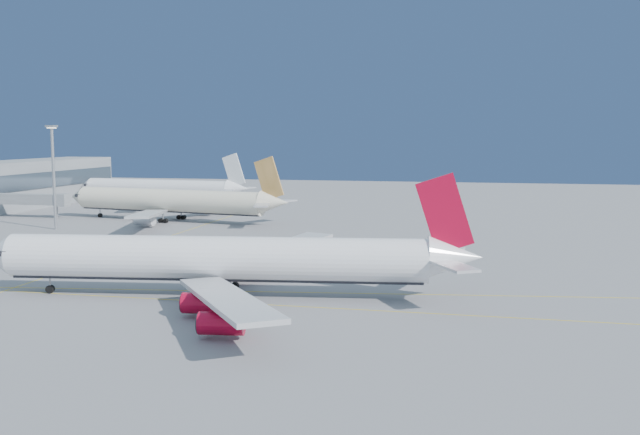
% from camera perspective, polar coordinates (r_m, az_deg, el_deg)
% --- Properties ---
extents(ground, '(500.00, 500.00, 0.00)m').
position_cam_1_polar(ground, '(112.92, -2.80, -5.32)').
color(ground, slate).
rests_on(ground, ground).
extents(jet_bridge, '(23.60, 3.60, 6.90)m').
position_cam_1_polar(jet_bridge, '(217.10, -21.93, 1.35)').
color(jet_bridge, gray).
rests_on(jet_bridge, ground).
extents(taxiway_lines, '(118.86, 140.00, 0.02)m').
position_cam_1_polar(taxiway_lines, '(123.34, -8.66, -4.36)').
color(taxiway_lines, '#D6B80B').
rests_on(taxiway_lines, ground).
extents(airliner_virgin, '(73.72, 65.74, 18.20)m').
position_cam_1_polar(airliner_virgin, '(103.89, -7.51, -3.34)').
color(airliner_virgin, white).
rests_on(airliner_virgin, ground).
extents(airliner_etihad, '(68.76, 62.85, 17.99)m').
position_cam_1_polar(airliner_etihad, '(197.05, -11.65, 1.29)').
color(airliner_etihad, beige).
rests_on(airliner_etihad, ground).
extents(airliner_third, '(65.36, 59.85, 17.53)m').
position_cam_1_polar(airliner_third, '(245.76, -12.58, 2.27)').
color(airliner_third, white).
rests_on(airliner_third, ground).
extents(light_mast, '(2.22, 2.22, 25.69)m').
position_cam_1_polar(light_mast, '(187.44, -20.56, 3.71)').
color(light_mast, gray).
rests_on(light_mast, ground).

